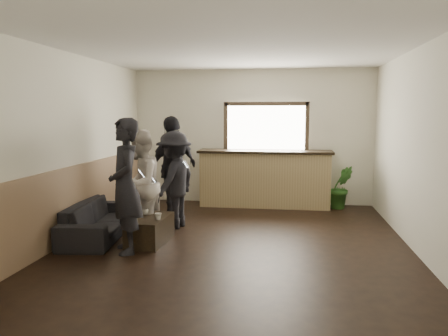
% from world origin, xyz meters
% --- Properties ---
extents(ground, '(5.00, 6.00, 0.01)m').
position_xyz_m(ground, '(0.00, 0.00, 0.00)').
color(ground, black).
extents(room_shell, '(5.01, 6.01, 2.80)m').
position_xyz_m(room_shell, '(-0.74, 0.00, 1.47)').
color(room_shell, silver).
rests_on(room_shell, ground).
extents(bar_counter, '(2.70, 0.68, 2.13)m').
position_xyz_m(bar_counter, '(0.30, 2.70, 0.64)').
color(bar_counter, '#9E8456').
rests_on(bar_counter, ground).
extents(sofa, '(0.90, 1.90, 0.54)m').
position_xyz_m(sofa, '(-2.10, 0.06, 0.27)').
color(sofa, black).
rests_on(sofa, ground).
extents(coffee_table, '(0.52, 0.88, 0.38)m').
position_xyz_m(coffee_table, '(-1.23, -0.15, 0.19)').
color(coffee_table, black).
rests_on(coffee_table, ground).
extents(cup_a, '(0.15, 0.15, 0.09)m').
position_xyz_m(cup_a, '(-1.35, 0.00, 0.43)').
color(cup_a, silver).
rests_on(cup_a, coffee_table).
extents(cup_b, '(0.13, 0.13, 0.09)m').
position_xyz_m(cup_b, '(-1.07, -0.27, 0.43)').
color(cup_b, silver).
rests_on(cup_b, coffee_table).
extents(potted_plant, '(0.55, 0.48, 0.86)m').
position_xyz_m(potted_plant, '(1.82, 2.65, 0.43)').
color(potted_plant, '#2D6623').
rests_on(potted_plant, ground).
extents(person_a, '(0.71, 0.80, 1.84)m').
position_xyz_m(person_a, '(-1.41, -0.60, 0.92)').
color(person_a, black).
rests_on(person_a, ground).
extents(person_b, '(0.66, 0.83, 1.65)m').
position_xyz_m(person_b, '(-1.46, 0.12, 0.83)').
color(person_b, beige).
rests_on(person_b, ground).
extents(person_c, '(0.84, 1.15, 1.61)m').
position_xyz_m(person_c, '(-1.09, 0.76, 0.80)').
color(person_c, black).
rests_on(person_c, ground).
extents(person_d, '(0.95, 1.16, 1.85)m').
position_xyz_m(person_d, '(-1.29, 1.46, 0.92)').
color(person_d, black).
rests_on(person_d, ground).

